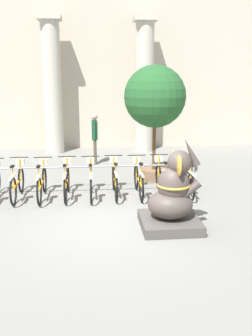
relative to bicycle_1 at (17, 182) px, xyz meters
The scene contains 16 objects.
ground_plane 2.92m from the bicycle_1, 40.03° to the right, with size 60.00×60.00×0.00m, color slate.
building_facade 7.55m from the bicycle_1, 71.79° to the left, with size 20.00×0.20×6.00m.
column_left 6.17m from the bicycle_1, 85.80° to the left, with size 0.90×0.90×5.16m.
column_right 7.34m from the bicycle_1, 55.04° to the left, with size 0.90×0.90×5.16m.
bike_rack 1.85m from the bicycle_1, ahead, with size 5.50×0.05×0.77m.
bicycle_1 is the anchor object (origin of this frame).
bicycle_2 0.61m from the bicycle_1, ahead, with size 0.48×1.74×0.96m.
bicycle_3 1.22m from the bicycle_1, ahead, with size 0.48×1.74×0.96m.
bicycle_4 1.84m from the bicycle_1, ahead, with size 0.48×1.74×0.96m.
bicycle_5 2.45m from the bicycle_1, ahead, with size 0.48×1.74×0.96m.
bicycle_6 3.06m from the bicycle_1, ahead, with size 0.48×1.74×0.96m.
bicycle_7 3.67m from the bicycle_1, ahead, with size 0.48×1.74×0.96m.
bicycle_8 4.29m from the bicycle_1, ahead, with size 0.48×1.74×0.96m.
elephant_statue 4.12m from the bicycle_1, 32.46° to the right, with size 1.18×1.18×1.86m.
person_pedestrian 4.13m from the bicycle_1, 60.74° to the left, with size 0.23×0.47×1.77m.
potted_tree 4.39m from the bicycle_1, 20.35° to the left, with size 1.76×1.76×3.31m.
Camera 1 is at (-0.35, -7.37, 3.03)m, focal length 40.00 mm.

